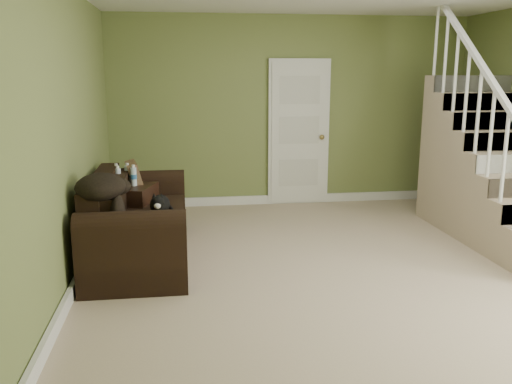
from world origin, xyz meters
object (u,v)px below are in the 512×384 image
object	(u,v)px
sofa	(135,226)
side_table	(129,213)
banana	(160,218)
cat	(160,205)

from	to	relation	value
sofa	side_table	size ratio (longest dim) A/B	2.45
side_table	banana	size ratio (longest dim) A/B	4.76
sofa	cat	size ratio (longest dim) A/B	4.04
banana	cat	bearing A→B (deg)	82.41
side_table	banana	world-z (taller)	side_table
cat	banana	xyz separation A→B (m)	(0.01, -0.24, -0.07)
side_table	cat	bearing A→B (deg)	-57.94
side_table	cat	size ratio (longest dim) A/B	1.65
sofa	side_table	xyz separation A→B (m)	(-0.11, 0.52, 0.01)
sofa	banana	bearing A→B (deg)	-49.38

